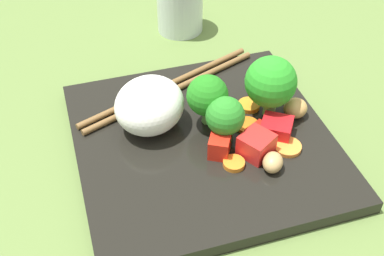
% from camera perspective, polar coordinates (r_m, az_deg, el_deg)
% --- Properties ---
extents(ground_plane, '(1.10, 1.10, 0.02)m').
position_cam_1_polar(ground_plane, '(0.56, 1.27, -2.99)').
color(ground_plane, '#5E783A').
extents(square_plate, '(0.28, 0.28, 0.02)m').
position_cam_1_polar(square_plate, '(0.54, 1.29, -1.68)').
color(square_plate, black).
rests_on(square_plate, ground_plane).
extents(rice_mound, '(0.11, 0.11, 0.06)m').
position_cam_1_polar(rice_mound, '(0.54, -4.83, 2.60)').
color(rice_mound, white).
rests_on(rice_mound, square_plate).
extents(broccoli_floret_0, '(0.06, 0.06, 0.07)m').
position_cam_1_polar(broccoli_floret_0, '(0.55, 8.90, 5.11)').
color(broccoli_floret_0, '#699E4D').
rests_on(broccoli_floret_0, square_plate).
extents(broccoli_floret_1, '(0.04, 0.04, 0.05)m').
position_cam_1_polar(broccoli_floret_1, '(0.52, 3.79, 1.22)').
color(broccoli_floret_1, '#63A551').
rests_on(broccoli_floret_1, square_plate).
extents(broccoli_floret_2, '(0.04, 0.04, 0.06)m').
position_cam_1_polar(broccoli_floret_2, '(0.53, 1.76, 3.63)').
color(broccoli_floret_2, '#66AB48').
rests_on(broccoli_floret_2, square_plate).
extents(carrot_slice_0, '(0.04, 0.04, 0.00)m').
position_cam_1_polar(carrot_slice_0, '(0.55, 6.22, 0.37)').
color(carrot_slice_0, orange).
rests_on(carrot_slice_0, square_plate).
extents(carrot_slice_1, '(0.03, 0.03, 0.00)m').
position_cam_1_polar(carrot_slice_1, '(0.53, 10.75, -2.12)').
color(carrot_slice_1, orange).
rests_on(carrot_slice_1, square_plate).
extents(carrot_slice_2, '(0.03, 0.03, 0.01)m').
position_cam_1_polar(carrot_slice_2, '(0.58, 6.46, 2.57)').
color(carrot_slice_2, orange).
rests_on(carrot_slice_2, square_plate).
extents(carrot_slice_3, '(0.03, 0.03, 0.01)m').
position_cam_1_polar(carrot_slice_3, '(0.51, 4.76, -4.01)').
color(carrot_slice_3, orange).
rests_on(carrot_slice_3, square_plate).
extents(carrot_slice_4, '(0.04, 0.04, 0.00)m').
position_cam_1_polar(carrot_slice_4, '(0.56, 3.86, 1.21)').
color(carrot_slice_4, orange).
rests_on(carrot_slice_4, square_plate).
extents(pepper_chunk_0, '(0.03, 0.03, 0.02)m').
position_cam_1_polar(pepper_chunk_0, '(0.54, 7.50, -0.63)').
color(pepper_chunk_0, red).
rests_on(pepper_chunk_0, square_plate).
extents(pepper_chunk_1, '(0.04, 0.04, 0.02)m').
position_cam_1_polar(pepper_chunk_1, '(0.52, 7.29, -1.89)').
color(pepper_chunk_1, red).
rests_on(pepper_chunk_1, square_plate).
extents(pepper_chunk_2, '(0.03, 0.04, 0.02)m').
position_cam_1_polar(pepper_chunk_2, '(0.52, 3.17, -1.86)').
color(pepper_chunk_2, red).
rests_on(pepper_chunk_2, square_plate).
extents(pepper_chunk_3, '(0.04, 0.04, 0.02)m').
position_cam_1_polar(pepper_chunk_3, '(0.54, 9.53, -0.01)').
color(pepper_chunk_3, red).
rests_on(pepper_chunk_3, square_plate).
extents(chicken_piece_0, '(0.03, 0.03, 0.02)m').
position_cam_1_polar(chicken_piece_0, '(0.51, 9.13, -3.86)').
color(chicken_piece_0, tan).
rests_on(chicken_piece_0, square_plate).
extents(chicken_piece_1, '(0.03, 0.03, 0.02)m').
position_cam_1_polar(chicken_piece_1, '(0.57, 2.51, 2.97)').
color(chicken_piece_1, tan).
rests_on(chicken_piece_1, square_plate).
extents(chicken_piece_2, '(0.03, 0.03, 0.02)m').
position_cam_1_polar(chicken_piece_2, '(0.57, 11.63, 2.20)').
color(chicken_piece_2, tan).
rests_on(chicken_piece_2, square_plate).
extents(chopstick_pair, '(0.24, 0.09, 0.01)m').
position_cam_1_polar(chopstick_pair, '(0.60, -2.49, 4.58)').
color(chopstick_pair, brown).
rests_on(chopstick_pair, square_plate).
extents(drinking_glass, '(0.06, 0.06, 0.08)m').
position_cam_1_polar(drinking_glass, '(0.73, -1.39, 13.87)').
color(drinking_glass, silver).
rests_on(drinking_glass, ground_plane).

